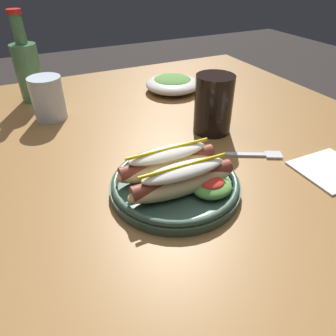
% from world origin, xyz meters
% --- Properties ---
extents(ground_plane, '(8.00, 8.00, 0.00)m').
position_xyz_m(ground_plane, '(0.00, 0.00, 0.00)').
color(ground_plane, '#2D2826').
extents(dining_table, '(1.17, 1.08, 0.74)m').
position_xyz_m(dining_table, '(0.00, 0.00, 0.65)').
color(dining_table, olive).
rests_on(dining_table, ground_plane).
extents(hot_dog_plate, '(0.24, 0.24, 0.08)m').
position_xyz_m(hot_dog_plate, '(-0.04, -0.21, 0.77)').
color(hot_dog_plate, '#334C3D').
rests_on(hot_dog_plate, dining_table).
extents(fork, '(0.12, 0.07, 0.00)m').
position_xyz_m(fork, '(0.17, -0.18, 0.74)').
color(fork, silver).
rests_on(fork, dining_table).
extents(soda_cup, '(0.09, 0.09, 0.14)m').
position_xyz_m(soda_cup, '(0.14, -0.04, 0.81)').
color(soda_cup, black).
rests_on(soda_cup, dining_table).
extents(water_cup, '(0.08, 0.08, 0.11)m').
position_xyz_m(water_cup, '(-0.20, 0.21, 0.79)').
color(water_cup, silver).
rests_on(water_cup, dining_table).
extents(glass_bottle, '(0.07, 0.07, 0.25)m').
position_xyz_m(glass_bottle, '(-0.22, 0.36, 0.83)').
color(glass_bottle, '#4C7F51').
rests_on(glass_bottle, dining_table).
extents(side_bowl, '(0.17, 0.17, 0.05)m').
position_xyz_m(side_bowl, '(0.18, 0.25, 0.76)').
color(side_bowl, silver).
rests_on(side_bowl, dining_table).
extents(napkin, '(0.13, 0.12, 0.00)m').
position_xyz_m(napkin, '(0.27, -0.29, 0.74)').
color(napkin, white).
rests_on(napkin, dining_table).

